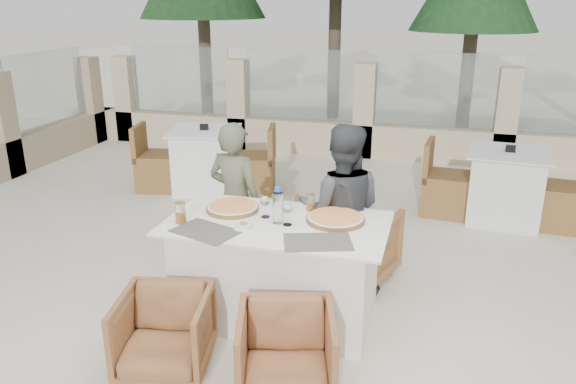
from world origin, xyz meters
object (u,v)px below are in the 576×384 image
(beer_glass_right, at_px, (311,202))
(diner_right, at_px, (341,211))
(pizza_right, at_px, (335,218))
(armchair_far_right, at_px, (351,244))
(bg_table_a, at_px, (206,160))
(beer_glass_left, at_px, (180,213))
(armchair_near_right, at_px, (286,353))
(pizza_left, at_px, (233,207))
(water_bottle, at_px, (278,205))
(diner_left, at_px, (235,200))
(armchair_near_left, at_px, (165,333))
(wine_glass_near, at_px, (287,213))
(olive_dish, at_px, (243,225))
(wine_glass_centre, at_px, (265,206))
(bg_table_b, at_px, (505,187))
(armchair_far_left, at_px, (264,233))
(dining_table, at_px, (277,270))

(beer_glass_right, distance_m, diner_right, 0.31)
(pizza_right, bearing_deg, armchair_far_right, 87.81)
(pizza_right, relative_size, bg_table_a, 0.26)
(beer_glass_left, height_order, armchair_near_right, beer_glass_left)
(pizza_left, xyz_separation_m, water_bottle, (0.40, -0.14, 0.11))
(diner_left, bearing_deg, pizza_right, 166.48)
(pizza_left, bearing_deg, diner_right, 24.83)
(pizza_right, height_order, diner_right, diner_right)
(pizza_right, bearing_deg, beer_glass_left, -163.13)
(beer_glass_right, relative_size, armchair_near_left, 0.22)
(armchair_near_right, distance_m, bg_table_a, 4.00)
(pizza_left, height_order, beer_glass_left, beer_glass_left)
(wine_glass_near, bearing_deg, beer_glass_left, -167.87)
(water_bottle, height_order, wine_glass_near, water_bottle)
(olive_dish, relative_size, armchair_near_right, 0.18)
(beer_glass_left, bearing_deg, armchair_near_left, -76.68)
(wine_glass_centre, height_order, wine_glass_near, same)
(beer_glass_left, bearing_deg, pizza_right, 16.87)
(pizza_left, bearing_deg, armchair_far_right, 37.08)
(water_bottle, relative_size, bg_table_a, 0.17)
(armchair_near_left, xyz_separation_m, bg_table_b, (2.33, 3.34, 0.12))
(wine_glass_near, relative_size, armchair_far_right, 0.27)
(armchair_far_left, distance_m, bg_table_a, 2.23)
(armchair_near_left, relative_size, armchair_near_right, 0.98)
(olive_dish, xyz_separation_m, diner_right, (0.57, 0.67, -0.09))
(water_bottle, height_order, olive_dish, water_bottle)
(dining_table, relative_size, armchair_far_right, 2.31)
(olive_dish, distance_m, armchair_near_right, 0.97)
(pizza_left, height_order, diner_right, diner_right)
(armchair_far_right, xyz_separation_m, diner_left, (-0.98, -0.16, 0.36))
(beer_glass_left, bearing_deg, water_bottle, 15.49)
(pizza_left, bearing_deg, water_bottle, -19.67)
(olive_dish, height_order, bg_table_a, olive_dish)
(wine_glass_centre, relative_size, olive_dish, 1.67)
(armchair_far_right, bearing_deg, diner_right, 99.66)
(armchair_near_right, relative_size, diner_left, 0.44)
(wine_glass_centre, distance_m, diner_right, 0.67)
(beer_glass_left, bearing_deg, armchair_near_right, -33.16)
(pizza_left, bearing_deg, wine_glass_near, -19.47)
(bg_table_b, bearing_deg, armchair_near_left, -119.80)
(diner_right, bearing_deg, pizza_left, 17.71)
(pizza_right, relative_size, bg_table_b, 0.26)
(pizza_left, bearing_deg, beer_glass_left, -129.18)
(water_bottle, bearing_deg, armchair_near_left, -123.30)
(pizza_left, relative_size, beer_glass_left, 2.63)
(beer_glass_right, height_order, armchair_near_right, beer_glass_right)
(wine_glass_centre, bearing_deg, armchair_near_left, -114.78)
(wine_glass_near, distance_m, armchair_far_left, 1.15)
(wine_glass_near, bearing_deg, armchair_far_right, 66.76)
(bg_table_a, bearing_deg, wine_glass_near, -68.06)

